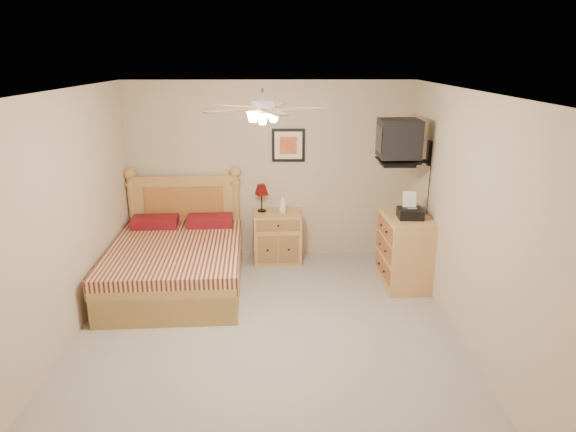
% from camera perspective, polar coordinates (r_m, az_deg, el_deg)
% --- Properties ---
extents(floor, '(4.50, 4.50, 0.00)m').
position_cam_1_polar(floor, '(5.61, -2.40, -12.69)').
color(floor, gray).
rests_on(floor, ground).
extents(ceiling, '(4.00, 4.50, 0.04)m').
position_cam_1_polar(ceiling, '(4.86, -2.78, 13.71)').
color(ceiling, white).
rests_on(ceiling, ground).
extents(wall_back, '(4.00, 0.04, 2.50)m').
position_cam_1_polar(wall_back, '(7.27, -2.10, 5.01)').
color(wall_back, '#C2AB8F').
rests_on(wall_back, ground).
extents(wall_front, '(4.00, 0.04, 2.50)m').
position_cam_1_polar(wall_front, '(3.04, -3.75, -13.61)').
color(wall_front, '#C2AB8F').
rests_on(wall_front, ground).
extents(wall_left, '(0.04, 4.50, 2.50)m').
position_cam_1_polar(wall_left, '(5.53, -23.75, -0.51)').
color(wall_left, '#C2AB8F').
rests_on(wall_left, ground).
extents(wall_right, '(0.04, 4.50, 2.50)m').
position_cam_1_polar(wall_right, '(5.42, 19.06, -0.32)').
color(wall_right, '#C2AB8F').
rests_on(wall_right, ground).
extents(bed, '(1.68, 2.15, 1.34)m').
position_cam_1_polar(bed, '(6.48, -12.50, -2.32)').
color(bed, '#A87F49').
rests_on(bed, ground).
extents(nightstand, '(0.68, 0.52, 0.71)m').
position_cam_1_polar(nightstand, '(7.28, -1.18, -2.28)').
color(nightstand, '#AB8549').
rests_on(nightstand, ground).
extents(table_lamp, '(0.27, 0.27, 0.39)m').
position_cam_1_polar(table_lamp, '(7.18, -2.94, 2.03)').
color(table_lamp, '#570605').
rests_on(table_lamp, nightstand).
extents(lotion_bottle, '(0.10, 0.10, 0.25)m').
position_cam_1_polar(lotion_bottle, '(7.12, -0.59, 1.35)').
color(lotion_bottle, white).
rests_on(lotion_bottle, nightstand).
extents(framed_picture, '(0.46, 0.04, 0.46)m').
position_cam_1_polar(framed_picture, '(7.18, 0.04, 7.87)').
color(framed_picture, black).
rests_on(framed_picture, wall_back).
extents(dresser, '(0.58, 0.81, 0.92)m').
position_cam_1_polar(dresser, '(6.65, 12.91, -3.75)').
color(dresser, '#B4854B').
rests_on(dresser, ground).
extents(fax_machine, '(0.30, 0.32, 0.31)m').
position_cam_1_polar(fax_machine, '(6.36, 13.48, 1.11)').
color(fax_machine, black).
rests_on(fax_machine, dresser).
extents(magazine_lower, '(0.24, 0.30, 0.03)m').
position_cam_1_polar(magazine_lower, '(6.71, 12.89, 0.76)').
color(magazine_lower, '#ACA58A').
rests_on(magazine_lower, dresser).
extents(magazine_upper, '(0.23, 0.30, 0.02)m').
position_cam_1_polar(magazine_upper, '(6.74, 12.80, 1.04)').
color(magazine_upper, gray).
rests_on(magazine_upper, magazine_lower).
extents(wall_tv, '(0.56, 0.46, 0.58)m').
position_cam_1_polar(wall_tv, '(6.47, 13.53, 8.03)').
color(wall_tv, black).
rests_on(wall_tv, wall_right).
extents(ceiling_fan, '(1.14, 1.14, 0.28)m').
position_cam_1_polar(ceiling_fan, '(4.68, -2.83, 11.83)').
color(ceiling_fan, silver).
rests_on(ceiling_fan, ceiling).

